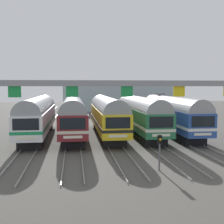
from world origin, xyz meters
name	(u,v)px	position (x,y,z in m)	size (l,w,h in m)	color
ground_plane	(107,136)	(0.00, 0.00, 0.00)	(160.00, 160.00, 0.00)	#4C4944
track_bed	(96,120)	(0.00, 17.00, 0.07)	(17.88, 70.00, 0.15)	gray
commuter_train_white	(38,115)	(-8.19, -0.01, 2.69)	(2.88, 18.06, 4.77)	white
commuter_train_maroon	(73,114)	(-4.09, -0.01, 2.69)	(2.88, 18.06, 4.77)	maroon
commuter_train_yellow	(107,114)	(0.00, -0.01, 2.69)	(2.88, 18.06, 4.77)	gold
commuter_train_green	(140,113)	(4.09, -0.01, 2.69)	(2.88, 18.06, 4.77)	#236B42
commuter_train_blue	(172,113)	(8.19, 0.00, 2.69)	(2.88, 18.06, 5.05)	#284C9E
catenary_gantry	(127,97)	(0.00, -13.50, 5.25)	(21.61, 0.44, 6.97)	gray
yard_signal_mast	(160,145)	(2.05, -15.37, 1.84)	(0.28, 0.35, 2.63)	#59595E
maintenance_building	(116,96)	(6.79, 39.20, 3.65)	(26.60, 10.00, 7.30)	#9EB2B7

